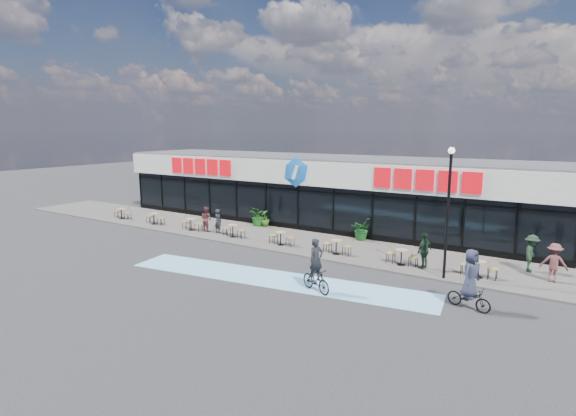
{
  "coord_description": "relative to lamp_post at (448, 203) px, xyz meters",
  "views": [
    {
      "loc": [
        14.59,
        -16.96,
        6.46
      ],
      "look_at": [
        1.48,
        3.5,
        2.16
      ],
      "focal_mm": 28.0,
      "sensor_mm": 36.0,
      "label": 1
    }
  ],
  "objects": [
    {
      "name": "potted_plant_right",
      "position": [
        -5.77,
        4.36,
        -2.64
      ],
      "size": [
        1.2,
        1.34,
        1.32
      ],
      "primitive_type": "imported",
      "rotation": [
        0.0,
        0.0,
        1.73
      ],
      "color": "#154919",
      "rests_on": "sidewalk"
    },
    {
      "name": "bistro_set_1",
      "position": [
        -19.3,
        0.96,
        -2.85
      ],
      "size": [
        1.54,
        0.62,
        0.9
      ],
      "color": "tan",
      "rests_on": "sidewalk"
    },
    {
      "name": "sidewalk",
      "position": [
        -10.24,
        2.2,
        -3.35
      ],
      "size": [
        44.0,
        5.0,
        0.1
      ],
      "primitive_type": "cube",
      "color": "#605955",
      "rests_on": "ground"
    },
    {
      "name": "bistro_set_6",
      "position": [
        -2.19,
        0.96,
        -2.85
      ],
      "size": [
        1.54,
        0.62,
        0.9
      ],
      "color": "tan",
      "rests_on": "sidewalk"
    },
    {
      "name": "cyclist_b",
      "position": [
        1.54,
        -2.73,
        -2.49
      ],
      "size": [
        1.72,
        0.99,
        2.24
      ],
      "color": "black",
      "rests_on": "ground"
    },
    {
      "name": "pedestrian_b",
      "position": [
        3.05,
        3.05,
        -2.46
      ],
      "size": [
        0.66,
        1.11,
        1.69
      ],
      "primitive_type": "imported",
      "rotation": [
        0.0,
        0.0,
        1.54
      ],
      "color": "black",
      "rests_on": "sidewalk"
    },
    {
      "name": "potted_plant_mid",
      "position": [
        -12.6,
        4.36,
        -2.76
      ],
      "size": [
        0.86,
        0.86,
        1.09
      ],
      "primitive_type": "imported",
      "rotation": [
        0.0,
        0.0,
        5.42
      ],
      "color": "#285317",
      "rests_on": "sidewalk"
    },
    {
      "name": "bike_lane",
      "position": [
        -6.24,
        -3.8,
        -3.4
      ],
      "size": [
        14.17,
        4.13,
        0.01
      ],
      "primitive_type": "cube",
      "rotation": [
        0.0,
        0.0,
        0.14
      ],
      "color": "#7ABFE6",
      "rests_on": "ground"
    },
    {
      "name": "patron_right",
      "position": [
        -14.87,
        1.21,
        -2.53
      ],
      "size": [
        0.79,
        0.63,
        1.55
      ],
      "primitive_type": "imported",
      "rotation": [
        0.0,
        0.0,
        3.09
      ],
      "color": "#572D2F",
      "rests_on": "sidewalk"
    },
    {
      "name": "ground",
      "position": [
        -10.24,
        -2.3,
        -3.4
      ],
      "size": [
        120.0,
        120.0,
        0.0
      ],
      "primitive_type": "plane",
      "color": "#28282B",
      "rests_on": "ground"
    },
    {
      "name": "patron_left",
      "position": [
        -13.9,
        1.21,
        -2.56
      ],
      "size": [
        0.58,
        0.42,
        1.49
      ],
      "primitive_type": "imported",
      "rotation": [
        0.0,
        0.0,
        3.02
      ],
      "color": "black",
      "rests_on": "sidewalk"
    },
    {
      "name": "bistro_set_5",
      "position": [
        -5.61,
        0.96,
        -2.85
      ],
      "size": [
        1.54,
        0.62,
        0.9
      ],
      "color": "tan",
      "rests_on": "sidewalk"
    },
    {
      "name": "bistro_set_3",
      "position": [
        -12.45,
        0.96,
        -2.85
      ],
      "size": [
        1.54,
        0.62,
        0.9
      ],
      "color": "tan",
      "rests_on": "sidewalk"
    },
    {
      "name": "pedestrian_a",
      "position": [
        -1.13,
        0.89,
        -2.46
      ],
      "size": [
        0.7,
        1.07,
        1.69
      ],
      "primitive_type": "imported",
      "rotation": [
        0.0,
        0.0,
        -1.88
      ],
      "color": "black",
      "rests_on": "sidewalk"
    },
    {
      "name": "cyclist_a",
      "position": [
        -3.98,
        -4.19,
        -2.6
      ],
      "size": [
        1.72,
        1.08,
        2.19
      ],
      "color": "black",
      "rests_on": "ground"
    },
    {
      "name": "bistro_set_2",
      "position": [
        -15.87,
        0.96,
        -2.85
      ],
      "size": [
        1.54,
        0.62,
        0.9
      ],
      "color": "tan",
      "rests_on": "sidewalk"
    },
    {
      "name": "lamp_post",
      "position": [
        0.0,
        0.0,
        0.0
      ],
      "size": [
        0.28,
        0.28,
        5.61
      ],
      "color": "black",
      "rests_on": "sidewalk"
    },
    {
      "name": "building",
      "position": [
        -10.24,
        7.63,
        -1.06
      ],
      "size": [
        30.6,
        6.57,
        4.75
      ],
      "color": "black",
      "rests_on": "ground"
    },
    {
      "name": "pedestrian_c",
      "position": [
        3.97,
        2.0,
        -2.47
      ],
      "size": [
        1.09,
        0.65,
        1.66
      ],
      "primitive_type": "imported",
      "rotation": [
        0.0,
        0.0,
        3.17
      ],
      "color": "brown",
      "rests_on": "sidewalk"
    },
    {
      "name": "bistro_set_4",
      "position": [
        -9.03,
        0.96,
        -2.85
      ],
      "size": [
        1.54,
        0.62,
        0.9
      ],
      "color": "tan",
      "rests_on": "sidewalk"
    },
    {
      "name": "potted_plant_left",
      "position": [
        -13.01,
        4.2,
        -2.66
      ],
      "size": [
        1.39,
        1.29,
        1.28
      ],
      "primitive_type": "imported",
      "rotation": [
        0.0,
        0.0,
        6.0
      ],
      "color": "#1B5919",
      "rests_on": "sidewalk"
    },
    {
      "name": "bistro_set_7",
      "position": [
        1.24,
        0.96,
        -2.85
      ],
      "size": [
        1.54,
        0.62,
        0.9
      ],
      "color": "tan",
      "rests_on": "sidewalk"
    },
    {
      "name": "bistro_set_0",
      "position": [
        -22.72,
        0.96,
        -2.85
      ],
      "size": [
        1.54,
        0.62,
        0.9
      ],
      "color": "tan",
      "rests_on": "sidewalk"
    }
  ]
}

